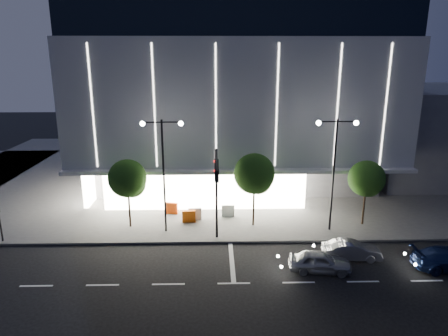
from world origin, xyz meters
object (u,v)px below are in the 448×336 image
tree_left (128,180)px  car_lead (320,262)px  barrier_b (195,214)px  street_lamp_west (163,160)px  tree_mid (255,176)px  barrier_c (189,217)px  traffic_mast (217,182)px  tree_right (367,181)px  car_second (352,250)px  street_lamp_east (335,159)px  barrier_d (228,211)px  barrier_a (171,208)px

tree_left → car_lead: (13.58, -7.20, -3.36)m
barrier_b → street_lamp_west: bearing=-141.8°
tree_mid → barrier_c: 6.51m
traffic_mast → car_lead: size_ratio=1.77×
tree_left → tree_right: 19.00m
traffic_mast → car_second: traffic_mast is taller
street_lamp_west → street_lamp_east: 13.00m
street_lamp_east → tree_mid: size_ratio=1.46×
car_lead → barrier_c: car_lead is taller
street_lamp_west → tree_left: street_lamp_west is taller
street_lamp_east → tree_left: 16.12m
tree_right → barrier_b: bearing=174.8°
traffic_mast → tree_right: traffic_mast is taller
tree_right → car_lead: size_ratio=1.38×
street_lamp_west → tree_mid: street_lamp_west is taller
tree_mid → car_lead: bearing=-63.5°
barrier_d → barrier_b: bearing=-166.7°
barrier_a → barrier_d: 5.00m
tree_left → barrier_d: size_ratio=5.20×
street_lamp_east → tree_left: size_ratio=1.57×
car_second → street_lamp_east: bearing=5.6°
street_lamp_east → car_lead: size_ratio=2.26×
car_lead → barrier_d: size_ratio=3.62×
street_lamp_west → barrier_c: 5.83m
barrier_c → barrier_a: bearing=127.2°
street_lamp_east → barrier_c: 12.60m
street_lamp_west → barrier_b: 6.17m
tree_mid → barrier_d: 4.62m
barrier_a → car_second: bearing=-19.0°
street_lamp_west → barrier_c: bearing=45.0°
street_lamp_east → car_second: (0.22, -4.59, -5.31)m
tree_right → barrier_c: bearing=177.3°
tree_mid → street_lamp_east: bearing=-9.7°
tree_mid → car_second: (6.19, -5.61, -3.69)m
traffic_mast → car_lead: (6.61, -3.52, -4.35)m
traffic_mast → tree_right: bearing=17.0°
barrier_a → car_lead: bearing=-29.9°
car_second → barrier_d: bearing=50.5°
traffic_mast → tree_left: bearing=152.2°
tree_mid → barrier_d: size_ratio=5.59×
tree_mid → car_lead: tree_mid is taller
street_lamp_east → tree_mid: (-5.97, 1.02, -1.62)m
tree_mid → barrier_d: bearing=136.7°
traffic_mast → tree_mid: 4.82m
tree_mid → car_second: size_ratio=1.57×
tree_mid → barrier_c: size_ratio=5.59×
street_lamp_east → tree_left: bearing=176.3°
traffic_mast → car_second: (9.22, -1.93, -4.38)m
traffic_mast → street_lamp_east: 9.43m
tree_mid → barrier_c: tree_mid is taller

